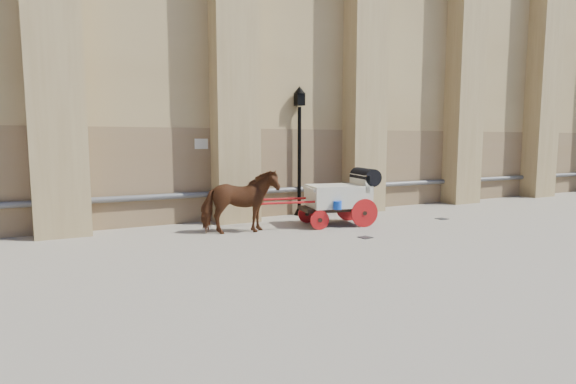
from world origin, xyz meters
TOP-DOWN VIEW (x-y plane):
  - ground at (0.00, 0.00)m, footprint 90.00×90.00m
  - horse at (-1.55, 1.75)m, footprint 2.24×1.28m
  - carriage at (1.75, 1.60)m, footprint 4.12×1.77m
  - street_lamp at (1.41, 3.78)m, footprint 0.42×0.42m
  - drain_grate_near at (1.26, -0.31)m, footprint 0.37×0.37m
  - drain_grate_far at (5.30, 0.94)m, footprint 0.33×0.33m

SIDE VIEW (x-z plane):
  - ground at x=0.00m, z-range 0.00..0.00m
  - drain_grate_near at x=1.26m, z-range 0.00..0.01m
  - drain_grate_far at x=5.30m, z-range 0.00..0.01m
  - horse at x=-1.55m, z-range 0.00..1.79m
  - carriage at x=1.75m, z-range 0.07..1.82m
  - street_lamp at x=1.41m, z-range 0.16..4.60m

